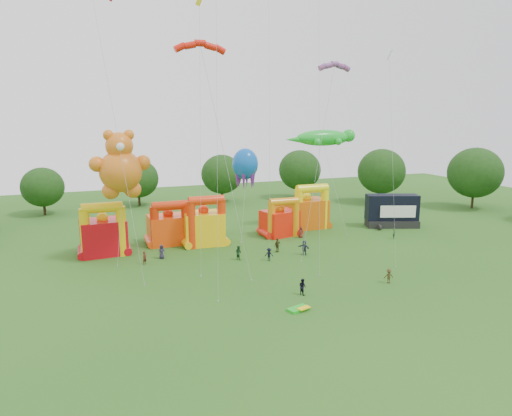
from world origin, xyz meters
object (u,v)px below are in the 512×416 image
object	(u,v)px
bouncy_castle_0	(103,234)
octopus_kite	(244,189)
stage_trailer	(392,211)
teddy_bear_kite	(120,173)
spectator_0	(162,252)
spectator_4	(277,245)
bouncy_castle_2	(204,226)
gecko_kite	(329,162)

from	to	relation	value
bouncy_castle_0	octopus_kite	world-z (taller)	octopus_kite
stage_trailer	teddy_bear_kite	distance (m)	41.79
spectator_0	spectator_4	distance (m)	14.46
bouncy_castle_2	spectator_4	size ratio (longest dim) A/B	3.74
gecko_kite	spectator_0	size ratio (longest dim) A/B	8.76
bouncy_castle_2	octopus_kite	size ratio (longest dim) A/B	0.54
bouncy_castle_0	stage_trailer	distance (m)	42.99
spectator_4	stage_trailer	bearing A→B (deg)	170.99
bouncy_castle_0	spectator_4	distance (m)	21.83
teddy_bear_kite	spectator_4	distance (m)	21.07
bouncy_castle_2	gecko_kite	size ratio (longest dim) A/B	0.45
teddy_bear_kite	gecko_kite	distance (m)	31.43
gecko_kite	spectator_4	distance (m)	17.90
bouncy_castle_2	teddy_bear_kite	bearing A→B (deg)	-159.20
spectator_0	gecko_kite	bearing A→B (deg)	-0.31
bouncy_castle_2	spectator_0	size ratio (longest dim) A/B	3.97
octopus_kite	spectator_4	world-z (taller)	octopus_kite
bouncy_castle_0	octopus_kite	distance (m)	19.86
teddy_bear_kite	spectator_0	world-z (taller)	teddy_bear_kite
spectator_4	bouncy_castle_0	bearing A→B (deg)	-43.33
teddy_bear_kite	octopus_kite	world-z (taller)	teddy_bear_kite
stage_trailer	spectator_4	xyz separation A→B (m)	(-22.31, -6.44, -1.54)
bouncy_castle_2	stage_trailer	distance (m)	30.09
bouncy_castle_2	octopus_kite	distance (m)	7.97
bouncy_castle_2	gecko_kite	xyz separation A→B (m)	(20.05, 2.25, 7.69)
bouncy_castle_2	teddy_bear_kite	size ratio (longest dim) A/B	0.44
gecko_kite	spectator_0	bearing A→B (deg)	-166.19
teddy_bear_kite	spectator_0	xyz separation A→B (m)	(4.27, -0.19, -9.75)
stage_trailer	gecko_kite	distance (m)	13.00
bouncy_castle_2	stage_trailer	xyz separation A→B (m)	(30.09, -0.34, -0.15)
stage_trailer	spectator_0	size ratio (longest dim) A/B	4.88
teddy_bear_kite	gecko_kite	xyz separation A→B (m)	(30.78, 6.33, -0.31)
octopus_kite	spectator_4	distance (m)	10.68
stage_trailer	gecko_kite	xyz separation A→B (m)	(-10.03, 2.60, 7.84)
gecko_kite	octopus_kite	world-z (taller)	gecko_kite
bouncy_castle_0	gecko_kite	size ratio (longest dim) A/B	0.45
spectator_4	teddy_bear_kite	bearing A→B (deg)	-33.41
octopus_kite	bouncy_castle_0	bearing A→B (deg)	-174.49
bouncy_castle_0	bouncy_castle_2	world-z (taller)	bouncy_castle_2
bouncy_castle_2	gecko_kite	world-z (taller)	gecko_kite
bouncy_castle_0	stage_trailer	size ratio (longest dim) A/B	0.81
spectator_0	spectator_4	size ratio (longest dim) A/B	0.94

